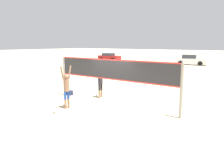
{
  "coord_description": "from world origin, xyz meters",
  "views": [
    {
      "loc": [
        6.55,
        -8.94,
        3.17
      ],
      "look_at": [
        0.0,
        0.0,
        1.31
      ],
      "focal_mm": 35.0,
      "sensor_mm": 36.0,
      "label": 1
    }
  ],
  "objects_px": {
    "volleyball_net": "(112,73)",
    "parked_car_near": "(190,60)",
    "player_spiker": "(66,86)",
    "volleyball": "(55,111)",
    "player_blocker": "(100,80)",
    "parked_car_mid": "(109,57)",
    "gear_bag": "(69,93)"
  },
  "relations": [
    {
      "from": "player_blocker",
      "to": "parked_car_near",
      "type": "height_order",
      "value": "player_blocker"
    },
    {
      "from": "volleyball",
      "to": "gear_bag",
      "type": "distance_m",
      "value": 3.62
    },
    {
      "from": "volleyball_net",
      "to": "gear_bag",
      "type": "bearing_deg",
      "value": 176.81
    },
    {
      "from": "player_spiker",
      "to": "parked_car_near",
      "type": "distance_m",
      "value": 26.26
    },
    {
      "from": "volleyball_net",
      "to": "gear_bag",
      "type": "relative_size",
      "value": 15.29
    },
    {
      "from": "player_blocker",
      "to": "parked_car_mid",
      "type": "distance_m",
      "value": 27.83
    },
    {
      "from": "gear_bag",
      "to": "parked_car_mid",
      "type": "bearing_deg",
      "value": 121.66
    },
    {
      "from": "player_blocker",
      "to": "volleyball",
      "type": "xyz_separation_m",
      "value": [
        0.15,
        -3.48,
        -0.97
      ]
    },
    {
      "from": "player_blocker",
      "to": "parked_car_mid",
      "type": "bearing_deg",
      "value": -144.1
    },
    {
      "from": "player_spiker",
      "to": "volleyball",
      "type": "bearing_deg",
      "value": -171.38
    },
    {
      "from": "gear_bag",
      "to": "parked_car_near",
      "type": "distance_m",
      "value": 24.15
    },
    {
      "from": "volleyball_net",
      "to": "volleyball",
      "type": "height_order",
      "value": "volleyball_net"
    },
    {
      "from": "player_spiker",
      "to": "parked_car_mid",
      "type": "bearing_deg",
      "value": 32.98
    },
    {
      "from": "player_spiker",
      "to": "parked_car_near",
      "type": "relative_size",
      "value": 0.45
    },
    {
      "from": "volleyball",
      "to": "parked_car_mid",
      "type": "distance_m",
      "value": 30.8
    },
    {
      "from": "player_spiker",
      "to": "gear_bag",
      "type": "distance_m",
      "value": 3.06
    },
    {
      "from": "volleyball_net",
      "to": "parked_car_near",
      "type": "height_order",
      "value": "volleyball_net"
    },
    {
      "from": "player_spiker",
      "to": "gear_bag",
      "type": "xyz_separation_m",
      "value": [
        -2.07,
        2.04,
        -0.97
      ]
    },
    {
      "from": "parked_car_near",
      "to": "player_spiker",
      "type": "bearing_deg",
      "value": -97.24
    },
    {
      "from": "player_blocker",
      "to": "parked_car_near",
      "type": "xyz_separation_m",
      "value": [
        -1.85,
        23.55,
        -0.4
      ]
    },
    {
      "from": "player_blocker",
      "to": "parked_car_mid",
      "type": "xyz_separation_m",
      "value": [
        -16.32,
        22.54,
        -0.43
      ]
    },
    {
      "from": "player_blocker",
      "to": "parked_car_mid",
      "type": "height_order",
      "value": "player_blocker"
    },
    {
      "from": "parked_car_near",
      "to": "volleyball",
      "type": "bearing_deg",
      "value": -97.1
    },
    {
      "from": "parked_car_near",
      "to": "volleyball_net",
      "type": "bearing_deg",
      "value": -93.67
    },
    {
      "from": "volleyball_net",
      "to": "player_blocker",
      "type": "bearing_deg",
      "value": 151.07
    },
    {
      "from": "player_spiker",
      "to": "player_blocker",
      "type": "relative_size",
      "value": 1.03
    },
    {
      "from": "volleyball",
      "to": "gear_bag",
      "type": "relative_size",
      "value": 0.45
    },
    {
      "from": "player_spiker",
      "to": "volleyball",
      "type": "xyz_separation_m",
      "value": [
        0.13,
        -0.84,
        -1.0
      ]
    },
    {
      "from": "player_blocker",
      "to": "player_spiker",
      "type": "bearing_deg",
      "value": 0.4
    },
    {
      "from": "volleyball_net",
      "to": "parked_car_near",
      "type": "relative_size",
      "value": 1.57
    },
    {
      "from": "volleyball",
      "to": "parked_car_near",
      "type": "height_order",
      "value": "parked_car_near"
    },
    {
      "from": "volleyball_net",
      "to": "parked_car_mid",
      "type": "xyz_separation_m",
      "value": [
        -17.74,
        23.33,
        -1.0
      ]
    }
  ]
}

